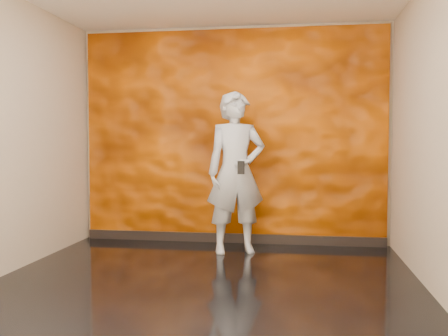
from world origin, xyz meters
The scene contains 5 objects.
room centered at (0.00, 0.00, 1.40)m, with size 4.02×4.02×2.81m.
feature_wall centered at (0.00, 1.96, 1.38)m, with size 3.90×0.06×2.75m, color #F56900.
baseboard centered at (0.00, 1.92, 0.06)m, with size 3.90×0.04×0.12m, color black.
man centered at (0.12, 1.37, 0.95)m, with size 0.69×0.46×1.90m, color #91969F.
phone centered at (0.22, 1.10, 1.02)m, with size 0.08×0.02×0.15m, color black.
Camera 1 is at (0.87, -4.46, 1.31)m, focal length 40.00 mm.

